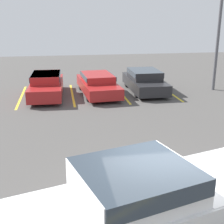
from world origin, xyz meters
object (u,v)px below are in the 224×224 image
(parked_sedan_b, at_px, (98,83))
(pickup_truck, at_px, (149,205))
(light_post, at_px, (219,26))
(parked_sedan_a, at_px, (47,84))
(parked_sedan_c, at_px, (145,80))

(parked_sedan_b, bearing_deg, pickup_truck, -6.84)
(pickup_truck, distance_m, light_post, 14.76)
(pickup_truck, distance_m, parked_sedan_b, 12.41)
(light_post, bearing_deg, parked_sedan_a, 179.77)
(parked_sedan_a, height_order, light_post, light_post)
(pickup_truck, height_order, parked_sedan_c, pickup_truck)
(parked_sedan_b, bearing_deg, parked_sedan_a, -93.22)
(parked_sedan_b, distance_m, light_post, 7.71)
(parked_sedan_b, bearing_deg, light_post, 85.09)
(parked_sedan_b, xyz_separation_m, parked_sedan_c, (2.83, 0.25, 0.04))
(pickup_truck, xyz_separation_m, parked_sedan_c, (3.40, 12.64, -0.22))
(light_post, bearing_deg, parked_sedan_b, 179.28)
(parked_sedan_a, relative_size, parked_sedan_b, 0.96)
(pickup_truck, relative_size, light_post, 1.00)
(parked_sedan_a, xyz_separation_m, parked_sedan_c, (5.69, 0.29, -0.01))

